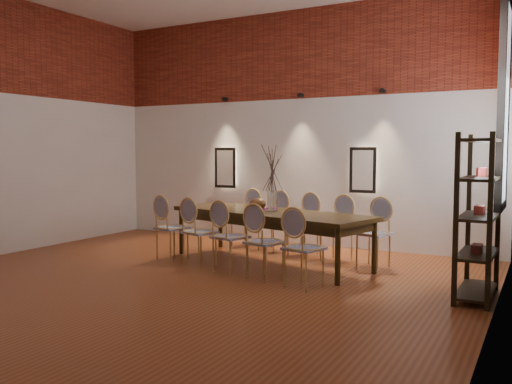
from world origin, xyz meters
The scene contains 28 objects.
floor centered at (0.00, 0.00, -0.01)m, with size 7.00×7.00×0.02m, color brown.
wall_back centered at (0.00, 3.55, 2.00)m, with size 7.00×0.10×4.00m, color silver.
wall_right centered at (3.55, 0.00, 2.00)m, with size 0.10×7.00×4.00m, color silver.
brick_band_back centered at (0.00, 3.48, 3.25)m, with size 7.00×0.02×1.50m, color maroon.
niche_left centered at (-1.30, 3.45, 1.30)m, with size 0.36×0.06×0.66m, color #FFEAC6.
niche_right centered at (1.30, 3.45, 1.30)m, with size 0.36×0.06×0.66m, color #FFEAC6.
spot_fixture_left centered at (-1.30, 3.42, 2.55)m, with size 0.08×0.08×0.10m, color black.
spot_fixture_mid centered at (0.20, 3.42, 2.55)m, with size 0.08×0.08×0.10m, color black.
spot_fixture_right centered at (1.60, 3.42, 2.55)m, with size 0.08×0.08×0.10m, color black.
window_glass centered at (3.46, 2.00, 2.15)m, with size 0.02×0.78×2.38m, color silver.
window_frame centered at (3.44, 2.00, 2.15)m, with size 0.08×0.90×2.50m, color black.
window_mullion centered at (3.44, 2.00, 2.15)m, with size 0.06×0.06×2.40m, color black.
dining_table centered at (0.44, 1.79, 0.38)m, with size 3.10×1.00×0.75m, color #36240B.
chair_near_a centered at (-0.96, 1.35, 0.47)m, with size 0.44×0.44×0.94m, color tan, non-canonical shape.
chair_near_b centered at (-0.36, 1.20, 0.47)m, with size 0.44×0.44×0.94m, color tan, non-canonical shape.
chair_near_c centered at (0.24, 1.04, 0.47)m, with size 0.44×0.44×0.94m, color tan, non-canonical shape.
chair_near_d centered at (0.84, 0.88, 0.47)m, with size 0.44×0.44×0.94m, color tan, non-canonical shape.
chair_near_e centered at (1.44, 0.72, 0.47)m, with size 0.44×0.44×0.94m, color tan, non-canonical shape.
chair_far_a centered at (-0.56, 2.86, 0.47)m, with size 0.44×0.44×0.94m, color tan, non-canonical shape.
chair_far_b centered at (0.04, 2.70, 0.47)m, with size 0.44×0.44×0.94m, color tan, non-canonical shape.
chair_far_c centered at (0.64, 2.54, 0.47)m, with size 0.44×0.44×0.94m, color tan, non-canonical shape.
chair_far_d centered at (1.23, 2.38, 0.47)m, with size 0.44×0.44×0.94m, color tan, non-canonical shape.
chair_far_e centered at (1.83, 2.23, 0.47)m, with size 0.44×0.44×0.94m, color tan, non-canonical shape.
vase centered at (0.49, 1.78, 0.90)m, with size 0.14×0.14×0.30m, color silver.
dried_branches centered at (0.49, 1.78, 1.35)m, with size 0.50×0.50×0.70m, color #47342C, non-canonical shape.
bowl centered at (0.25, 1.79, 0.84)m, with size 0.24×0.24×0.18m, color brown.
book centered at (0.20, 1.98, 0.77)m, with size 0.26×0.18×0.03m, color #8C2859.
shelving_rack centered at (3.28, 1.20, 0.90)m, with size 0.38×1.00×1.80m, color black, non-canonical shape.
Camera 1 is at (3.92, -5.08, 1.61)m, focal length 38.00 mm.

